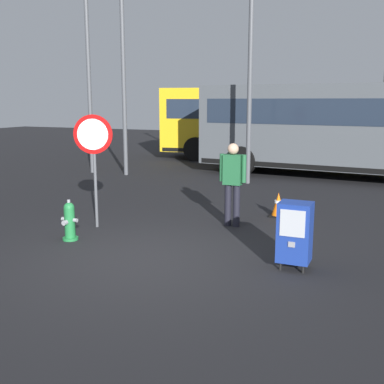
# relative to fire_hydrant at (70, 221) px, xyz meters

# --- Properties ---
(ground_plane) EXTENTS (60.00, 60.00, 0.00)m
(ground_plane) POSITION_rel_fire_hydrant_xyz_m (1.76, -0.38, -0.35)
(ground_plane) COLOR black
(fire_hydrant) EXTENTS (0.33, 0.31, 0.75)m
(fire_hydrant) POSITION_rel_fire_hydrant_xyz_m (0.00, 0.00, 0.00)
(fire_hydrant) COLOR #1E7238
(fire_hydrant) RESTS_ON ground_plane
(newspaper_box_primary) EXTENTS (0.48, 0.42, 1.02)m
(newspaper_box_primary) POSITION_rel_fire_hydrant_xyz_m (4.03, 0.11, 0.22)
(newspaper_box_primary) COLOR black
(newspaper_box_primary) RESTS_ON ground_plane
(stop_sign) EXTENTS (0.71, 0.31, 2.23)m
(stop_sign) POSITION_rel_fire_hydrant_xyz_m (-0.08, 0.94, 1.25)
(stop_sign) COLOR #4C4F54
(stop_sign) RESTS_ON ground_plane
(pedestrian) EXTENTS (0.55, 0.22, 1.67)m
(pedestrian) POSITION_rel_fire_hydrant_xyz_m (2.38, 2.10, 0.60)
(pedestrian) COLOR black
(pedestrian) RESTS_ON ground_plane
(traffic_cone) EXTENTS (0.36, 0.36, 0.53)m
(traffic_cone) POSITION_rel_fire_hydrant_xyz_m (3.05, 3.26, -0.09)
(traffic_cone) COLOR black
(traffic_cone) RESTS_ON ground_plane
(bus_near) EXTENTS (10.66, 3.41, 3.00)m
(bus_near) POSITION_rel_fire_hydrant_xyz_m (4.35, 9.28, 1.36)
(bus_near) COLOR #4C5156
(bus_near) RESTS_ON ground_plane
(bus_far) EXTENTS (10.75, 3.99, 3.00)m
(bus_far) POSITION_rel_fire_hydrant_xyz_m (1.09, 13.20, 1.36)
(bus_far) COLOR gold
(bus_far) RESTS_ON ground_plane
(street_light_near_left) EXTENTS (0.32, 0.32, 6.43)m
(street_light_near_left) POSITION_rel_fire_hydrant_xyz_m (-4.45, 7.05, 3.41)
(street_light_near_left) COLOR #4C4F54
(street_light_near_left) RESTS_ON ground_plane
(street_light_far_left) EXTENTS (0.32, 0.32, 6.84)m
(street_light_far_left) POSITION_rel_fire_hydrant_xyz_m (-3.09, 7.05, 3.63)
(street_light_far_left) COLOR #4C4F54
(street_light_far_left) RESTS_ON ground_plane
(street_light_far_right) EXTENTS (0.32, 0.32, 8.61)m
(street_light_far_right) POSITION_rel_fire_hydrant_xyz_m (1.21, 7.08, 4.54)
(street_light_far_right) COLOR #4C4F54
(street_light_far_right) RESTS_ON ground_plane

